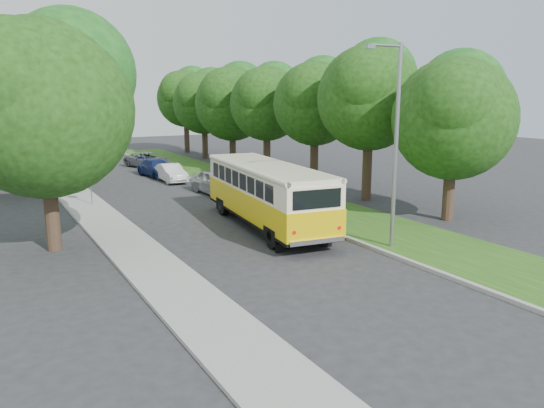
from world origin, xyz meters
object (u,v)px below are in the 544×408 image
lamppost_far (71,128)px  car_blue (157,168)px  vintage_bus (267,196)px  car_grey (148,160)px  lamppost_near (394,140)px  car_silver (216,182)px  car_white (171,173)px

lamppost_far → car_blue: size_ratio=1.69×
vintage_bus → car_grey: (1.24, 23.29, -0.87)m
lamppost_near → vintage_bus: bearing=114.7°
lamppost_near → car_silver: lamppost_near is taller
car_grey → lamppost_near: bearing=-107.0°
lamppost_far → car_silver: (7.70, -3.92, -3.36)m
vintage_bus → car_grey: 23.34m
lamppost_far → car_blue: (6.73, 4.93, -3.47)m
car_blue → vintage_bus: bearing=-98.7°
car_white → lamppost_near: bearing=-83.7°
lamppost_near → car_white: lamppost_near is taller
vintage_bus → car_white: vintage_bus is taller
lamppost_far → lamppost_near: bearing=-64.3°
lamppost_near → car_silver: size_ratio=1.81×
lamppost_near → car_white: bearing=95.8°
lamppost_near → vintage_bus: lamppost_near is taller
lamppost_near → car_grey: size_ratio=1.73×
car_silver → car_white: bearing=94.9°
lamppost_near → vintage_bus: size_ratio=0.79×
vintage_bus → car_blue: 17.90m
car_white → vintage_bus: bearing=-91.3°
vintage_bus → car_grey: size_ratio=2.19×
lamppost_near → vintage_bus: (-2.55, 5.55, -2.86)m
car_silver → car_white: 6.03m
vintage_bus → car_blue: (0.37, 17.88, -0.86)m
car_blue → car_grey: 5.49m
car_blue → lamppost_far: bearing=-151.3°
vintage_bus → car_white: size_ratio=2.64×
car_silver → car_blue: 8.90m
car_grey → car_white: bearing=-114.9°
car_silver → lamppost_far: bearing=149.7°
lamppost_near → car_blue: size_ratio=1.80×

